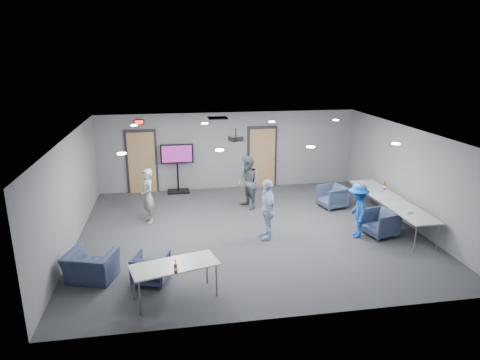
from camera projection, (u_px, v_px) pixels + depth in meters
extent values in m
plane|color=#323338|center=(249.00, 231.00, 11.62)|extent=(9.00, 9.00, 0.00)
plane|color=silver|center=(250.00, 133.00, 10.85)|extent=(9.00, 9.00, 0.00)
cube|color=slate|center=(229.00, 151.00, 15.01)|extent=(9.00, 0.02, 2.70)
cube|color=slate|center=(292.00, 250.00, 7.45)|extent=(9.00, 0.02, 2.70)
cube|color=slate|center=(70.00, 192.00, 10.52)|extent=(0.02, 8.00, 2.70)
cube|color=slate|center=(408.00, 176.00, 11.94)|extent=(0.02, 8.00, 2.70)
cube|color=black|center=(142.00, 162.00, 14.59)|extent=(1.06, 0.06, 2.24)
cube|color=#9B734B|center=(142.00, 163.00, 14.56)|extent=(0.90, 0.05, 2.10)
cylinder|color=gray|center=(152.00, 164.00, 14.58)|extent=(0.04, 0.10, 0.04)
cube|color=black|center=(262.00, 157.00, 15.25)|extent=(1.06, 0.06, 2.24)
cube|color=#9B734B|center=(262.00, 158.00, 15.22)|extent=(0.90, 0.05, 2.10)
cylinder|color=gray|center=(272.00, 160.00, 15.24)|extent=(0.04, 0.10, 0.04)
cube|color=black|center=(139.00, 122.00, 14.17)|extent=(0.32, 0.06, 0.16)
cube|color=#FF0C0C|center=(139.00, 122.00, 14.13)|extent=(0.26, 0.02, 0.11)
cube|color=black|center=(218.00, 118.00, 13.42)|extent=(0.60, 0.60, 0.03)
cylinder|color=white|center=(122.00, 154.00, 8.67)|extent=(0.18, 0.18, 0.02)
cylinder|color=white|center=(134.00, 125.00, 12.08)|extent=(0.18, 0.18, 0.02)
cylinder|color=white|center=(219.00, 150.00, 8.99)|extent=(0.18, 0.18, 0.02)
cylinder|color=white|center=(205.00, 123.00, 12.39)|extent=(0.18, 0.18, 0.02)
cylinder|color=white|center=(311.00, 147.00, 9.31)|extent=(0.18, 0.18, 0.02)
cylinder|color=white|center=(272.00, 122.00, 12.71)|extent=(0.18, 0.18, 0.02)
cylinder|color=white|center=(396.00, 144.00, 9.62)|extent=(0.18, 0.18, 0.02)
cylinder|color=white|center=(336.00, 120.00, 13.03)|extent=(0.18, 0.18, 0.02)
imported|color=#9D9F9C|center=(148.00, 196.00, 12.04)|extent=(0.55, 0.66, 1.56)
imported|color=slate|center=(248.00, 183.00, 13.10)|extent=(0.87, 0.97, 1.65)
imported|color=silver|center=(267.00, 209.00, 10.96)|extent=(0.44, 0.96, 1.60)
imported|color=#1B4FB2|center=(358.00, 211.00, 11.08)|extent=(0.76, 1.04, 1.45)
imported|color=#3C4A67|center=(332.00, 197.00, 13.33)|extent=(0.91, 0.90, 0.69)
imported|color=#3C4867|center=(380.00, 223.00, 11.26)|extent=(0.92, 0.90, 0.70)
imported|color=#3B4566|center=(151.00, 268.00, 8.96)|extent=(0.86, 0.87, 0.64)
imported|color=#37435F|center=(91.00, 266.00, 9.03)|extent=(1.19, 1.11, 0.64)
cube|color=silver|center=(376.00, 190.00, 12.81)|extent=(0.80, 1.93, 0.03)
cylinder|color=gray|center=(352.00, 193.00, 13.70)|extent=(0.04, 0.04, 0.70)
cylinder|color=gray|center=(378.00, 212.00, 12.03)|extent=(0.04, 0.04, 0.70)
cylinder|color=gray|center=(371.00, 192.00, 13.80)|extent=(0.04, 0.04, 0.70)
cylinder|color=gray|center=(399.00, 211.00, 12.13)|extent=(0.04, 0.04, 0.70)
cube|color=silver|center=(410.00, 212.00, 11.01)|extent=(0.76, 1.82, 0.03)
cylinder|color=gray|center=(382.00, 214.00, 11.85)|extent=(0.04, 0.04, 0.70)
cylinder|color=gray|center=(415.00, 239.00, 10.29)|extent=(0.04, 0.04, 0.70)
cylinder|color=gray|center=(402.00, 213.00, 11.95)|extent=(0.04, 0.04, 0.70)
cylinder|color=gray|center=(438.00, 237.00, 10.38)|extent=(0.04, 0.04, 0.70)
cube|color=silver|center=(175.00, 265.00, 8.25)|extent=(1.79, 1.10, 0.03)
cylinder|color=gray|center=(207.00, 268.00, 8.89)|extent=(0.04, 0.04, 0.70)
cylinder|color=gray|center=(134.00, 284.00, 8.29)|extent=(0.04, 0.04, 0.70)
cylinder|color=gray|center=(216.00, 280.00, 8.42)|extent=(0.04, 0.04, 0.70)
cylinder|color=gray|center=(140.00, 297.00, 7.82)|extent=(0.04, 0.04, 0.70)
cylinder|color=#603D10|center=(176.00, 268.00, 7.88)|extent=(0.07, 0.07, 0.20)
cylinder|color=#603D10|center=(175.00, 261.00, 7.84)|extent=(0.03, 0.03, 0.09)
cylinder|color=beige|center=(176.00, 268.00, 7.88)|extent=(0.08, 0.08, 0.07)
cylinder|color=#603D10|center=(384.00, 187.00, 12.72)|extent=(0.07, 0.07, 0.20)
cylinder|color=#603D10|center=(385.00, 182.00, 12.68)|extent=(0.03, 0.03, 0.09)
cylinder|color=beige|center=(384.00, 187.00, 12.72)|extent=(0.08, 0.08, 0.07)
cube|color=#DA5A36|center=(365.00, 186.00, 13.02)|extent=(0.23, 0.18, 0.04)
cube|color=silver|center=(408.00, 212.00, 10.91)|extent=(0.22, 0.18, 0.04)
cube|color=black|center=(178.00, 191.00, 14.87)|extent=(0.74, 0.53, 0.06)
cylinder|color=black|center=(178.00, 173.00, 14.68)|extent=(0.06, 0.06, 1.27)
cube|color=black|center=(177.00, 154.00, 14.48)|extent=(1.11, 0.07, 0.66)
cube|color=#6F1865|center=(177.00, 154.00, 14.44)|extent=(1.00, 0.01, 0.57)
cylinder|color=black|center=(236.00, 132.00, 11.64)|extent=(0.04, 0.04, 0.22)
cube|color=black|center=(236.00, 139.00, 11.69)|extent=(0.42, 0.39, 0.13)
cylinder|color=black|center=(237.00, 140.00, 11.54)|extent=(0.08, 0.06, 0.08)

